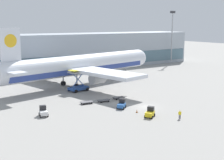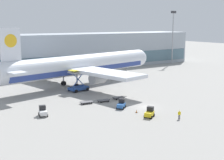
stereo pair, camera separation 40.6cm
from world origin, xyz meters
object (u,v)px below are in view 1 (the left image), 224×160
scissor_lift_loader (78,83)px  baggage_tug_far (122,104)px  airplane_main (79,66)px  baggage_dolly_third (119,97)px  baggage_tug_mid (150,113)px  baggage_dolly_lead (87,102)px  light_mast (172,33)px  baggage_dolly_second (104,100)px  traffic_cone_near (137,111)px  ground_crew_near (180,114)px  baggage_tug_foreground (43,112)px

scissor_lift_loader → baggage_tug_far: (-0.45, -20.73, -1.31)m
airplane_main → baggage_dolly_third: size_ratio=15.29×
baggage_tug_mid → baggage_dolly_lead: size_ratio=0.75×
airplane_main → light_mast: bearing=8.9°
baggage_dolly_lead → baggage_dolly_third: (8.71, -0.42, 0.00)m
baggage_dolly_second → traffic_cone_near: size_ratio=5.75×
baggage_dolly_second → baggage_tug_mid: bearing=-79.8°
scissor_lift_loader → baggage_dolly_second: bearing=-104.1°
baggage_tug_far → ground_crew_near: (4.82, -12.40, 0.11)m
baggage_tug_mid → light_mast: bearing=9.6°
light_mast → scissor_lift_loader: bearing=-155.7°
baggage_dolly_second → traffic_cone_near: 11.36m
scissor_lift_loader → baggage_dolly_second: (-0.71, -13.88, -1.80)m
baggage_tug_mid → baggage_tug_far: 8.32m
baggage_dolly_third → traffic_cone_near: (-3.69, -11.63, -0.07)m
baggage_dolly_lead → scissor_lift_loader: bearing=75.7°
traffic_cone_near → baggage_tug_mid: bearing=-86.3°
baggage_dolly_third → light_mast: bearing=41.3°
baggage_tug_far → baggage_dolly_third: size_ratio=0.74×
baggage_tug_foreground → traffic_cone_near: bearing=-104.1°
baggage_dolly_second → baggage_dolly_third: size_ratio=1.00×
light_mast → baggage_dolly_lead: 80.28m
baggage_tug_far → baggage_dolly_third: 8.38m
scissor_lift_loader → baggage_tug_far: scissor_lift_loader is taller
light_mast → baggage_tug_mid: 85.52m
airplane_main → baggage_dolly_lead: 22.45m
baggage_tug_far → baggage_dolly_second: size_ratio=0.74×
baggage_tug_far → traffic_cone_near: baggage_tug_far is taller
airplane_main → ground_crew_near: size_ratio=34.11×
traffic_cone_near → ground_crew_near: bearing=-62.2°
scissor_lift_loader → baggage_tug_foreground: (-16.63, -16.59, -1.31)m
baggage_dolly_third → ground_crew_near: 19.57m
baggage_tug_far → traffic_cone_near: (0.64, -4.47, -0.56)m
airplane_main → baggage_tug_mid: airplane_main is taller
baggage_tug_mid → ground_crew_near: baggage_tug_mid is taller
baggage_tug_foreground → baggage_dolly_lead: (11.80, 3.44, -0.49)m
baggage_tug_foreground → ground_crew_near: size_ratio=1.60×
airplane_main → baggage_dolly_lead: bearing=-124.7°
baggage_tug_foreground → baggage_tug_far: bearing=-91.3°
baggage_dolly_lead → traffic_cone_near: traffic_cone_near is taller
airplane_main → baggage_tug_far: bearing=-110.1°
airplane_main → baggage_dolly_lead: airplane_main is taller
baggage_tug_foreground → baggage_dolly_lead: 12.30m
light_mast → scissor_lift_loader: (-62.65, -28.29, -11.38)m
baggage_tug_far → baggage_dolly_third: baggage_tug_far is taller
baggage_tug_mid → traffic_cone_near: bearing=60.6°
baggage_tug_far → baggage_dolly_second: (-0.27, 6.85, -0.49)m
baggage_tug_far → baggage_dolly_lead: (-4.38, 7.58, -0.49)m
airplane_main → baggage_tug_foreground: 31.50m
scissor_lift_loader → baggage_dolly_second: 14.02m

